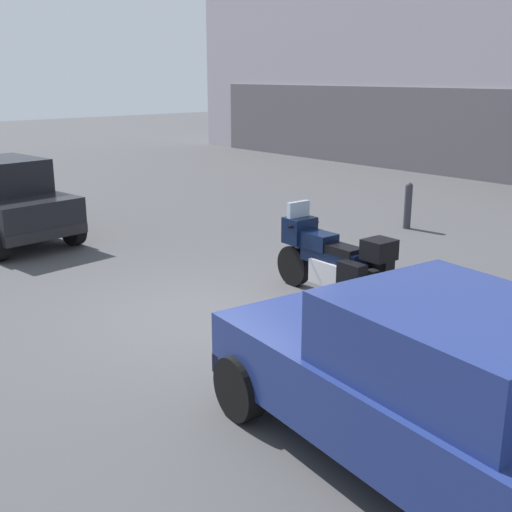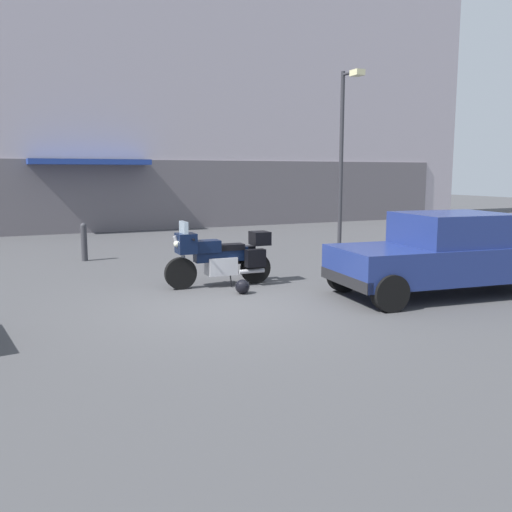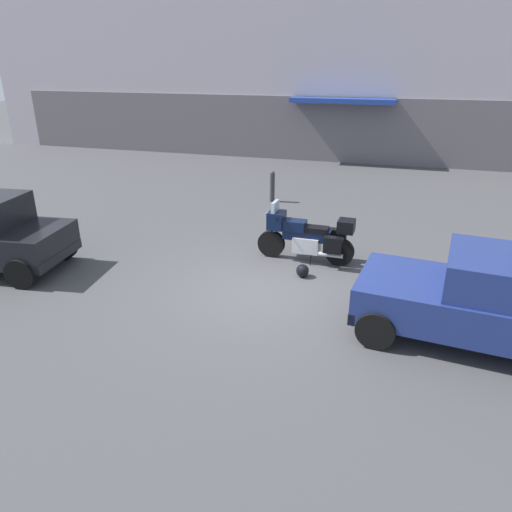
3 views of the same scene
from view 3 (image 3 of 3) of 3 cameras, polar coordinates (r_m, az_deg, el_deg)
name	(u,v)px [view 3 (image 3 of 3)]	position (r m, az deg, el deg)	size (l,w,h in m)	color
ground_plane	(264,291)	(9.76, 0.92, -4.13)	(80.00, 80.00, 0.00)	#424244
building_facade_rear	(358,15)	(23.22, 12.03, 26.27)	(36.33, 3.40, 12.24)	#B2A8B2
motorcycle	(307,236)	(10.99, 6.11, 2.41)	(2.26, 0.78, 1.36)	black
helmet	(302,271)	(10.35, 5.55, -1.74)	(0.28, 0.28, 0.28)	black
car_sedan_far	(504,303)	(8.58, 27.37, -4.95)	(4.71, 2.38, 1.56)	navy
bollard_curbside	(272,186)	(15.74, 1.95, 8.37)	(0.16, 0.16, 1.01)	#333338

